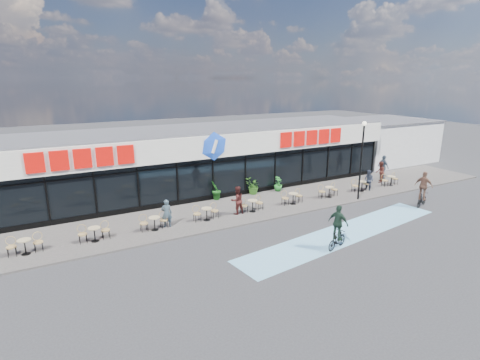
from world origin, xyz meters
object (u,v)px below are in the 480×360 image
object	(u,v)px
potted_plant_right	(278,184)
pedestrian_a	(369,180)
patron_right	(237,200)
cyclist_a	(338,230)
cyclist_b	(423,192)
pedestrian_b	(383,167)
lamp_post	(362,154)
potted_plant_mid	(253,186)
potted_plant_left	(216,190)
bistro_set_0	(25,245)
patron_left	(167,213)
pedestrian_c	(380,172)

from	to	relation	value
potted_plant_right	pedestrian_a	xyz separation A→B (m)	(5.92, -3.03, 0.23)
patron_right	cyclist_a	size ratio (longest dim) A/B	0.78
pedestrian_a	cyclist_b	xyz separation A→B (m)	(0.53, -4.05, 0.15)
pedestrian_a	pedestrian_b	bearing A→B (deg)	109.32
lamp_post	pedestrian_b	size ratio (longest dim) A/B	2.72
potted_plant_mid	pedestrian_a	distance (m)	8.58
lamp_post	pedestrian_b	distance (m)	6.87
pedestrian_b	cyclist_a	bearing A→B (deg)	128.66
potted_plant_left	potted_plant_right	xyz separation A→B (m)	(4.89, -0.23, -0.14)
potted_plant_mid	cyclist_a	world-z (taller)	cyclist_a
bistro_set_0	potted_plant_left	size ratio (longest dim) A/B	1.13
potted_plant_mid	cyclist_b	distance (m)	11.17
pedestrian_b	cyclist_b	distance (m)	6.64
potted_plant_left	potted_plant_mid	distance (m)	2.86
cyclist_a	pedestrian_a	bearing A→B (deg)	35.54
cyclist_a	pedestrian_b	bearing A→B (deg)	33.30
potted_plant_mid	pedestrian_a	xyz separation A→B (m)	(7.96, -3.20, 0.16)
patron_left	pedestrian_c	distance (m)	17.72
potted_plant_mid	pedestrian_c	distance (m)	10.65
patron_left	pedestrian_c	xyz separation A→B (m)	(17.70, 0.96, 0.04)
cyclist_a	patron_right	bearing A→B (deg)	108.70
pedestrian_b	cyclist_b	xyz separation A→B (m)	(-3.04, -5.90, -0.06)
lamp_post	cyclist_b	size ratio (longest dim) A/B	2.26
pedestrian_a	cyclist_b	size ratio (longest dim) A/B	0.65
bistro_set_0	patron_left	bearing A→B (deg)	0.41
cyclist_b	potted_plant_mid	bearing A→B (deg)	139.52
patron_right	pedestrian_a	xyz separation A→B (m)	(10.81, -0.20, -0.11)
potted_plant_right	cyclist_a	distance (m)	9.61
patron_right	cyclist_b	bearing A→B (deg)	157.03
pedestrian_a	patron_left	bearing A→B (deg)	-98.92
patron_left	potted_plant_left	bearing A→B (deg)	-129.05
bistro_set_0	pedestrian_a	bearing A→B (deg)	-0.47
pedestrian_a	cyclist_a	xyz separation A→B (m)	(-8.65, -6.18, 0.10)
pedestrian_b	patron_right	bearing A→B (deg)	101.92
potted_plant_left	patron_left	size ratio (longest dim) A/B	0.86
cyclist_b	pedestrian_a	bearing A→B (deg)	97.51
potted_plant_right	cyclist_a	size ratio (longest dim) A/B	0.48
bistro_set_0	potted_plant_right	world-z (taller)	potted_plant_right
lamp_post	cyclist_a	xyz separation A→B (m)	(-6.46, -5.00, -2.27)
pedestrian_c	cyclist_a	bearing A→B (deg)	-5.06
pedestrian_c	cyclist_a	world-z (taller)	cyclist_a
potted_plant_right	patron_right	bearing A→B (deg)	-149.91
cyclist_a	lamp_post	bearing A→B (deg)	37.74
pedestrian_c	cyclist_b	bearing A→B (deg)	30.88
bistro_set_0	pedestrian_b	distance (m)	25.72
potted_plant_left	patron_left	bearing A→B (deg)	-145.32
cyclist_b	pedestrian_c	bearing A→B (deg)	69.40
pedestrian_a	pedestrian_b	xyz separation A→B (m)	(3.58, 1.85, 0.21)
potted_plant_mid	patron_right	world-z (taller)	patron_right
lamp_post	bistro_set_0	distance (m)	20.11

